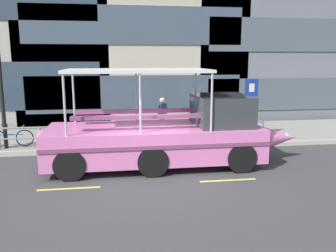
{
  "coord_description": "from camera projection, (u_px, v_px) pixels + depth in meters",
  "views": [
    {
      "loc": [
        -0.94,
        -10.63,
        3.72
      ],
      "look_at": [
        0.87,
        1.63,
        1.3
      ],
      "focal_mm": 37.04,
      "sensor_mm": 36.0,
      "label": 1
    }
  ],
  "objects": [
    {
      "name": "curb_guardrail",
      "position": [
        138.0,
        131.0,
        14.35
      ],
      "size": [
        10.99,
        0.09,
        0.88
      ],
      "color": "gray",
      "rests_on": "sidewalk"
    },
    {
      "name": "pedestrian_mid_left",
      "position": [
        162.0,
        113.0,
        15.98
      ],
      "size": [
        0.45,
        0.34,
        1.78
      ],
      "color": "#47423D",
      "rests_on": "sidewalk"
    },
    {
      "name": "duck_tour_boat",
      "position": [
        169.0,
        135.0,
        12.16
      ],
      "size": [
        9.17,
        2.69,
        3.37
      ],
      "color": "pink",
      "rests_on": "ground_plane"
    },
    {
      "name": "parking_sign",
      "position": [
        251.0,
        99.0,
        15.22
      ],
      "size": [
        0.6,
        0.12,
        2.67
      ],
      "color": "#4C4F54",
      "rests_on": "sidewalk"
    },
    {
      "name": "ground_plane",
      "position": [
        149.0,
        176.0,
        11.16
      ],
      "size": [
        120.0,
        120.0,
        0.0
      ],
      "primitive_type": "plane",
      "color": "#3D3D3F"
    },
    {
      "name": "leaned_bicycle",
      "position": [
        11.0,
        138.0,
        14.03
      ],
      "size": [
        1.74,
        0.46,
        0.96
      ],
      "color": "black",
      "rests_on": "sidewalk"
    },
    {
      "name": "lane_centreline",
      "position": [
        151.0,
        184.0,
        10.4
      ],
      "size": [
        25.8,
        0.12,
        0.01
      ],
      "color": "#DBD64C",
      "rests_on": "ground_plane"
    },
    {
      "name": "traffic_light_pole",
      "position": [
        0.0,
        86.0,
        13.39
      ],
      "size": [
        0.24,
        0.46,
        4.1
      ],
      "color": "black",
      "rests_on": "sidewalk"
    },
    {
      "name": "sidewalk",
      "position": [
        138.0,
        136.0,
        16.58
      ],
      "size": [
        32.0,
        4.8,
        0.18
      ],
      "primitive_type": "cube",
      "color": "gray",
      "rests_on": "ground_plane"
    },
    {
      "name": "curb_edge",
      "position": [
        142.0,
        149.0,
        14.17
      ],
      "size": [
        32.0,
        0.18,
        0.18
      ],
      "primitive_type": "cube",
      "color": "#B2ADA3",
      "rests_on": "ground_plane"
    },
    {
      "name": "pedestrian_near_bow",
      "position": [
        224.0,
        114.0,
        15.77
      ],
      "size": [
        0.41,
        0.34,
        1.71
      ],
      "color": "#1E2338",
      "rests_on": "sidewalk"
    }
  ]
}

